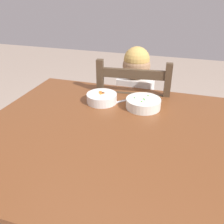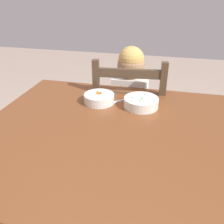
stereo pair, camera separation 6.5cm
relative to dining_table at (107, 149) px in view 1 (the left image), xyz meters
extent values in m
cube|color=brown|center=(0.00, 0.00, 0.08)|extent=(1.14, 1.02, 0.04)
cylinder|color=brown|center=(-0.49, 0.44, -0.28)|extent=(0.07, 0.07, 0.68)
cylinder|color=brown|center=(0.49, 0.44, -0.28)|extent=(0.07, 0.07, 0.68)
cube|color=#493726|center=(0.00, 0.61, -0.19)|extent=(0.46, 0.46, 0.02)
cube|color=#493726|center=(0.17, 0.82, -0.41)|extent=(0.04, 0.04, 0.42)
cube|color=#493726|center=(-0.21, 0.78, -0.41)|extent=(0.04, 0.04, 0.42)
cube|color=#493726|center=(0.21, 0.44, -0.41)|extent=(0.04, 0.04, 0.42)
cube|color=#493726|center=(-0.17, 0.40, -0.41)|extent=(0.04, 0.04, 0.42)
cube|color=#493726|center=(0.21, 0.44, 0.05)|extent=(0.04, 0.04, 0.47)
cube|color=#493726|center=(-0.17, 0.40, 0.05)|extent=(0.04, 0.04, 0.47)
cube|color=#493726|center=(0.02, 0.42, 0.22)|extent=(0.36, 0.06, 0.05)
cube|color=#493726|center=(0.02, 0.42, 0.08)|extent=(0.36, 0.06, 0.05)
cube|color=white|center=(0.00, 0.58, -0.02)|extent=(0.22, 0.14, 0.32)
sphere|color=#A67C58|center=(0.00, 0.58, 0.22)|extent=(0.17, 0.17, 0.17)
sphere|color=tan|center=(0.00, 0.58, 0.25)|extent=(0.16, 0.16, 0.16)
cylinder|color=#3F4C72|center=(-0.06, 0.46, -0.40)|extent=(0.07, 0.07, 0.44)
cylinder|color=#3F4C72|center=(0.05, 0.46, -0.40)|extent=(0.07, 0.07, 0.44)
cylinder|color=white|center=(-0.13, 0.48, 0.06)|extent=(0.06, 0.24, 0.13)
cylinder|color=white|center=(0.13, 0.48, 0.06)|extent=(0.06, 0.24, 0.13)
cylinder|color=white|center=(0.11, 0.26, 0.12)|extent=(0.18, 0.18, 0.05)
cylinder|color=white|center=(0.11, 0.26, 0.10)|extent=(0.08, 0.08, 0.01)
cylinder|color=green|center=(0.11, 0.26, 0.13)|extent=(0.14, 0.14, 0.03)
sphere|color=#449532|center=(0.11, 0.26, 0.15)|extent=(0.01, 0.01, 0.01)
sphere|color=green|center=(0.10, 0.23, 0.15)|extent=(0.01, 0.01, 0.01)
sphere|color=#4B983E|center=(0.11, 0.26, 0.15)|extent=(0.01, 0.01, 0.01)
sphere|color=green|center=(0.06, 0.26, 0.15)|extent=(0.01, 0.01, 0.01)
sphere|color=#4C9F2F|center=(0.12, 0.31, 0.15)|extent=(0.01, 0.01, 0.01)
sphere|color=green|center=(0.11, 0.25, 0.15)|extent=(0.01, 0.01, 0.01)
cylinder|color=white|center=(-0.11, 0.26, 0.12)|extent=(0.16, 0.16, 0.05)
cylinder|color=white|center=(-0.11, 0.26, 0.10)|extent=(0.07, 0.07, 0.01)
cylinder|color=orange|center=(-0.11, 0.26, 0.13)|extent=(0.13, 0.13, 0.03)
cube|color=orange|center=(-0.12, 0.26, 0.14)|extent=(0.02, 0.02, 0.01)
cube|color=orange|center=(-0.11, 0.28, 0.14)|extent=(0.02, 0.02, 0.01)
cube|color=orange|center=(-0.11, 0.27, 0.14)|extent=(0.01, 0.01, 0.01)
cube|color=orange|center=(-0.13, 0.29, 0.14)|extent=(0.02, 0.02, 0.01)
cube|color=orange|center=(-0.13, 0.27, 0.14)|extent=(0.02, 0.02, 0.01)
cube|color=silver|center=(-0.01, 0.31, 0.10)|extent=(0.08, 0.08, 0.00)
ellipsoid|color=silver|center=(-0.05, 0.26, 0.10)|extent=(0.05, 0.05, 0.01)
camera|label=1|loc=(0.29, -0.86, 0.67)|focal=39.55mm
camera|label=2|loc=(0.22, -0.87, 0.67)|focal=39.55mm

